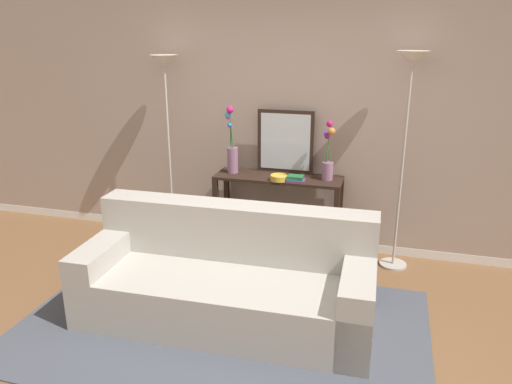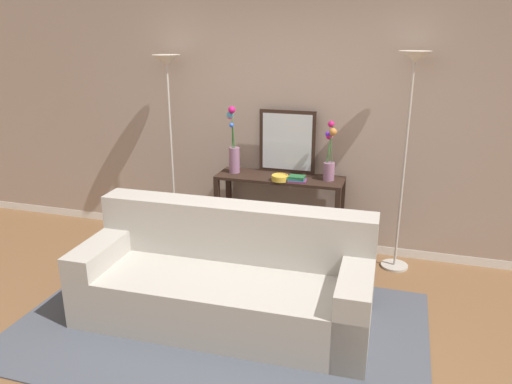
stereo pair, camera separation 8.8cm
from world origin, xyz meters
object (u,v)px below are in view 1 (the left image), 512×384
at_px(console_table, 278,200).
at_px(floor_lamp_right, 408,102).
at_px(couch, 227,282).
at_px(floor_lamp_left, 166,98).
at_px(vase_short_flowers, 328,157).
at_px(vase_tall_flowers, 232,150).
at_px(book_row_under_console, 243,243).
at_px(fruit_bowl, 279,178).
at_px(wall_mirror, 285,142).
at_px(book_stack, 296,179).

distance_m(console_table, floor_lamp_right, 1.56).
bearing_deg(couch, floor_lamp_right, 45.61).
relative_size(floor_lamp_left, vase_short_flowers, 3.45).
bearing_deg(vase_tall_flowers, couch, -73.79).
bearing_deg(book_row_under_console, console_table, 0.00).
height_order(console_table, floor_lamp_left, floor_lamp_left).
relative_size(vase_tall_flowers, book_row_under_console, 2.39).
relative_size(console_table, fruit_bowl, 7.63).
xyz_separation_m(floor_lamp_right, vase_tall_flowers, (-1.65, 0.00, -0.54)).
bearing_deg(wall_mirror, fruit_bowl, -88.99).
distance_m(floor_lamp_left, floor_lamp_right, 2.34).
height_order(couch, floor_lamp_right, floor_lamp_right).
xyz_separation_m(floor_lamp_left, fruit_bowl, (1.21, -0.14, -0.70)).
distance_m(console_table, book_row_under_console, 0.64).
height_order(floor_lamp_left, vase_short_flowers, floor_lamp_left).
relative_size(console_table, wall_mirror, 1.99).
height_order(floor_lamp_left, book_row_under_console, floor_lamp_left).
xyz_separation_m(console_table, floor_lamp_right, (1.17, 0.01, 1.03)).
bearing_deg(floor_lamp_right, console_table, -179.62).
distance_m(floor_lamp_left, fruit_bowl, 1.40).
bearing_deg(floor_lamp_left, book_row_under_console, -0.56).
relative_size(console_table, book_stack, 6.70).
height_order(wall_mirror, vase_short_flowers, wall_mirror).
height_order(floor_lamp_right, vase_tall_flowers, floor_lamp_right).
distance_m(floor_lamp_left, vase_tall_flowers, 0.85).
height_order(couch, wall_mirror, wall_mirror).
bearing_deg(couch, floor_lamp_left, 129.39).
xyz_separation_m(vase_tall_flowers, book_stack, (0.68, -0.12, -0.21)).
relative_size(floor_lamp_left, fruit_bowl, 11.92).
bearing_deg(book_row_under_console, vase_short_flowers, 1.89).
bearing_deg(fruit_bowl, book_row_under_console, 162.72).
bearing_deg(floor_lamp_right, vase_short_flowers, 178.29).
xyz_separation_m(vase_short_flowers, book_row_under_console, (-0.86, -0.03, -0.99)).
relative_size(floor_lamp_left, floor_lamp_right, 0.97).
xyz_separation_m(floor_lamp_left, book_row_under_console, (0.80, -0.01, -1.49)).
height_order(couch, fruit_bowl, couch).
relative_size(wall_mirror, fruit_bowl, 3.83).
bearing_deg(console_table, vase_tall_flowers, 179.00).
bearing_deg(book_stack, couch, -104.19).
distance_m(book_stack, book_row_under_console, 0.98).
bearing_deg(wall_mirror, floor_lamp_right, -7.91).
bearing_deg(book_stack, wall_mirror, 121.22).
relative_size(couch, book_row_under_console, 8.07).
xyz_separation_m(fruit_bowl, book_stack, (0.16, 0.02, -0.00)).
bearing_deg(book_stack, floor_lamp_left, 175.20).
relative_size(floor_lamp_left, book_stack, 10.47).
height_order(console_table, vase_tall_flowers, vase_tall_flowers).
bearing_deg(wall_mirror, console_table, -99.60).
height_order(floor_lamp_left, book_stack, floor_lamp_left).
height_order(vase_tall_flowers, vase_short_flowers, vase_tall_flowers).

